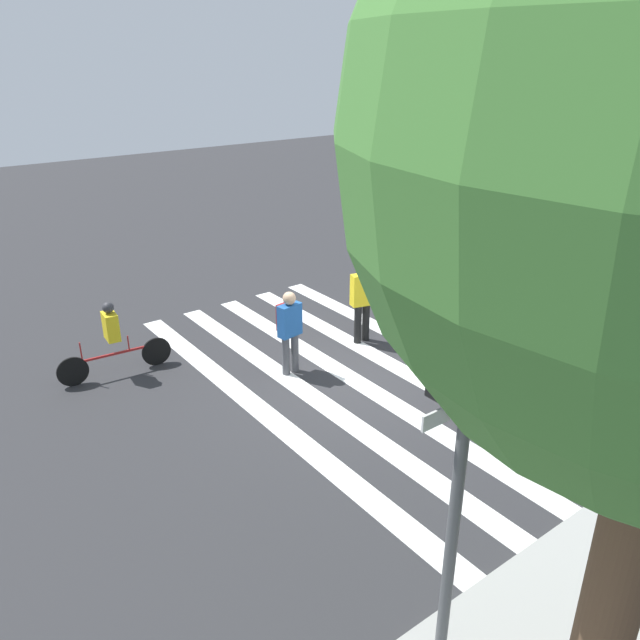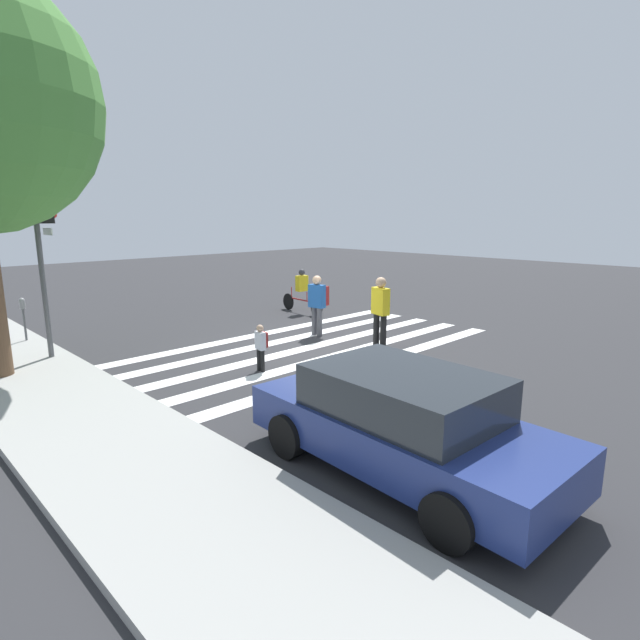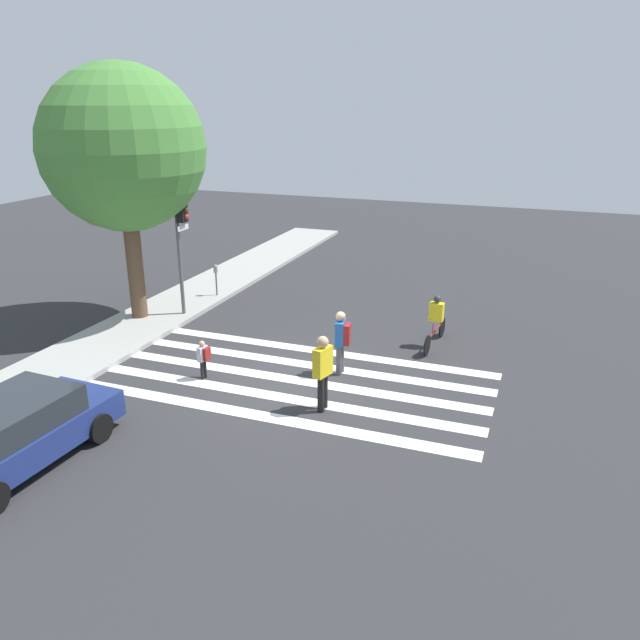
# 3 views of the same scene
# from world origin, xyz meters

# --- Properties ---
(ground_plane) EXTENTS (60.00, 60.00, 0.00)m
(ground_plane) POSITION_xyz_m (0.00, 0.00, 0.00)
(ground_plane) COLOR #2D2D30
(sidewalk_curb) EXTENTS (36.00, 2.50, 0.14)m
(sidewalk_curb) POSITION_xyz_m (0.00, 6.25, 0.07)
(sidewalk_curb) COLOR #9E9E99
(sidewalk_curb) RESTS_ON ground_plane
(crosswalk_stripes) EXTENTS (4.59, 10.00, 0.01)m
(crosswalk_stripes) POSITION_xyz_m (-0.00, 0.00, 0.00)
(crosswalk_stripes) COLOR white
(crosswalk_stripes) RESTS_ON ground_plane
(traffic_light) EXTENTS (0.60, 0.50, 4.27)m
(traffic_light) POSITION_xyz_m (3.28, 5.31, 2.99)
(traffic_light) COLOR #515456
(traffic_light) RESTS_ON ground_plane
(parking_meter) EXTENTS (0.15, 0.15, 1.29)m
(parking_meter) POSITION_xyz_m (5.46, 5.41, 0.96)
(parking_meter) COLOR #515456
(parking_meter) RESTS_ON ground_plane
(street_tree) EXTENTS (5.00, 5.00, 8.01)m
(street_tree) POSITION_xyz_m (2.53, 6.66, 5.48)
(street_tree) COLOR brown
(street_tree) RESTS_ON ground_plane
(pedestrian_adult_tall_backpack) EXTENTS (0.51, 0.45, 1.74)m
(pedestrian_adult_tall_backpack) POSITION_xyz_m (0.82, -0.96, 1.02)
(pedestrian_adult_tall_backpack) COLOR #4C4C51
(pedestrian_adult_tall_backpack) RESTS_ON ground_plane
(pedestrian_adult_blue_shirt) EXTENTS (0.31, 0.28, 1.06)m
(pedestrian_adult_blue_shirt) POSITION_xyz_m (-0.73, 2.31, 0.62)
(pedestrian_adult_blue_shirt) COLOR black
(pedestrian_adult_blue_shirt) RESTS_ON ground_plane
(pedestrian_adult_yellow_jacket) EXTENTS (0.56, 0.36, 1.85)m
(pedestrian_adult_yellow_jacket) POSITION_xyz_m (-1.27, -1.19, 1.05)
(pedestrian_adult_yellow_jacket) COLOR black
(pedestrian_adult_yellow_jacket) RESTS_ON ground_plane
(cyclist_mid_street) EXTENTS (2.25, 0.42, 1.57)m
(cyclist_mid_street) POSITION_xyz_m (3.67, -2.92, 0.86)
(cyclist_mid_street) COLOR black
(cyclist_mid_street) RESTS_ON ground_plane
(car_parked_dark_suv) EXTENTS (4.45, 2.14, 1.42)m
(car_parked_dark_suv) POSITION_xyz_m (-5.61, 3.72, 0.73)
(car_parked_dark_suv) COLOR navy
(car_parked_dark_suv) RESTS_ON ground_plane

